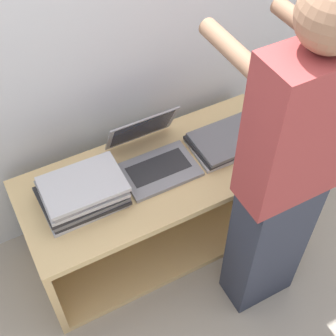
{
  "coord_description": "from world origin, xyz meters",
  "views": [
    {
      "loc": [
        -0.69,
        -1.08,
        2.38
      ],
      "look_at": [
        0.0,
        0.22,
        0.7
      ],
      "focal_mm": 50.0,
      "sensor_mm": 36.0,
      "label": 1
    }
  ],
  "objects_px": {
    "laptop_stack_right": "(227,141)",
    "person": "(284,181)",
    "laptop_stack_left": "(83,192)",
    "laptop_open": "(154,156)"
  },
  "relations": [
    {
      "from": "laptop_open",
      "to": "laptop_stack_right",
      "type": "relative_size",
      "value": 0.98
    },
    {
      "from": "person",
      "to": "laptop_stack_left",
      "type": "bearing_deg",
      "value": 143.34
    },
    {
      "from": "laptop_open",
      "to": "person",
      "type": "height_order",
      "value": "person"
    },
    {
      "from": "laptop_stack_right",
      "to": "person",
      "type": "xyz_separation_m",
      "value": [
        -0.1,
        -0.53,
        0.29
      ]
    },
    {
      "from": "laptop_stack_right",
      "to": "person",
      "type": "height_order",
      "value": "person"
    },
    {
      "from": "laptop_stack_left",
      "to": "laptop_stack_right",
      "type": "height_order",
      "value": "laptop_stack_left"
    },
    {
      "from": "laptop_open",
      "to": "person",
      "type": "xyz_separation_m",
      "value": [
        0.31,
        -0.6,
        0.27
      ]
    },
    {
      "from": "laptop_stack_left",
      "to": "person",
      "type": "relative_size",
      "value": 0.23
    },
    {
      "from": "laptop_stack_right",
      "to": "person",
      "type": "relative_size",
      "value": 0.22
    },
    {
      "from": "laptop_open",
      "to": "laptop_stack_right",
      "type": "height_order",
      "value": "laptop_open"
    }
  ]
}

